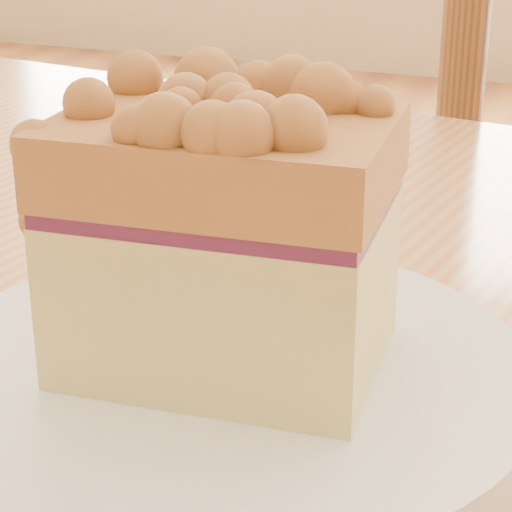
# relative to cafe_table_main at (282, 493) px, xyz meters

# --- Properties ---
(cafe_table_main) EXTENTS (1.24, 0.92, 0.75)m
(cafe_table_main) POSITION_rel_cafe_table_main_xyz_m (0.00, 0.00, 0.00)
(cafe_table_main) COLOR tan
(cafe_table_main) RESTS_ON ground
(plate) EXTENTS (0.24, 0.24, 0.02)m
(plate) POSITION_rel_cafe_table_main_xyz_m (0.01, -0.09, 0.11)
(plate) COLOR white
(plate) RESTS_ON cafe_table_main
(cake_slice) EXTENTS (0.13, 0.10, 0.11)m
(cake_slice) POSITION_rel_cafe_table_main_xyz_m (0.01, -0.09, 0.18)
(cake_slice) COLOR #E9D984
(cake_slice) RESTS_ON plate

